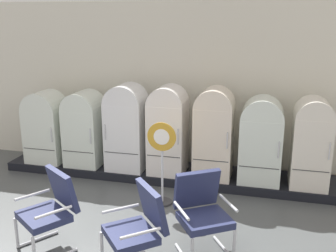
{
  "coord_description": "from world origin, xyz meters",
  "views": [
    {
      "loc": [
        1.7,
        -3.63,
        2.92
      ],
      "look_at": [
        0.07,
        2.75,
        1.08
      ],
      "focal_mm": 41.82,
      "sensor_mm": 36.0,
      "label": 1
    }
  ],
  "objects_px": {
    "refrigerator_3": "(168,127)",
    "refrigerator_6": "(311,140)",
    "refrigerator_0": "(46,125)",
    "refrigerator_5": "(261,138)",
    "sign_stand": "(162,165)",
    "refrigerator_1": "(85,126)",
    "refrigerator_4": "(214,130)",
    "armchair_right": "(202,209)",
    "armchair_center": "(139,225)",
    "refrigerator_2": "(127,125)",
    "armchair_left": "(51,206)"
  },
  "relations": [
    {
      "from": "refrigerator_3",
      "to": "refrigerator_4",
      "type": "height_order",
      "value": "same"
    },
    {
      "from": "refrigerator_2",
      "to": "refrigerator_4",
      "type": "xyz_separation_m",
      "value": [
        1.61,
        0.01,
        0.0
      ]
    },
    {
      "from": "refrigerator_4",
      "to": "armchair_left",
      "type": "relative_size",
      "value": 1.54
    },
    {
      "from": "refrigerator_1",
      "to": "refrigerator_3",
      "type": "distance_m",
      "value": 1.64
    },
    {
      "from": "refrigerator_3",
      "to": "refrigerator_6",
      "type": "height_order",
      "value": "refrigerator_3"
    },
    {
      "from": "armchair_right",
      "to": "armchair_center",
      "type": "xyz_separation_m",
      "value": [
        -0.65,
        -0.57,
        0.0
      ]
    },
    {
      "from": "armchair_right",
      "to": "armchair_center",
      "type": "relative_size",
      "value": 1.0
    },
    {
      "from": "refrigerator_6",
      "to": "refrigerator_3",
      "type": "bearing_deg",
      "value": -179.57
    },
    {
      "from": "refrigerator_4",
      "to": "armchair_center",
      "type": "relative_size",
      "value": 1.54
    },
    {
      "from": "refrigerator_0",
      "to": "refrigerator_3",
      "type": "relative_size",
      "value": 0.87
    },
    {
      "from": "refrigerator_3",
      "to": "armchair_left",
      "type": "xyz_separation_m",
      "value": [
        -0.9,
        -2.51,
        -0.43
      ]
    },
    {
      "from": "refrigerator_5",
      "to": "refrigerator_0",
      "type": "bearing_deg",
      "value": -179.85
    },
    {
      "from": "refrigerator_5",
      "to": "armchair_center",
      "type": "xyz_separation_m",
      "value": [
        -1.31,
        -2.66,
        -0.35
      ]
    },
    {
      "from": "refrigerator_5",
      "to": "sign_stand",
      "type": "height_order",
      "value": "refrigerator_5"
    },
    {
      "from": "sign_stand",
      "to": "armchair_left",
      "type": "bearing_deg",
      "value": -124.12
    },
    {
      "from": "refrigerator_0",
      "to": "refrigerator_4",
      "type": "height_order",
      "value": "refrigerator_4"
    },
    {
      "from": "refrigerator_1",
      "to": "refrigerator_3",
      "type": "height_order",
      "value": "refrigerator_3"
    },
    {
      "from": "refrigerator_3",
      "to": "refrigerator_6",
      "type": "distance_m",
      "value": 2.45
    },
    {
      "from": "refrigerator_5",
      "to": "sign_stand",
      "type": "relative_size",
      "value": 1.08
    },
    {
      "from": "armchair_right",
      "to": "armchair_center",
      "type": "bearing_deg",
      "value": -139.01
    },
    {
      "from": "refrigerator_1",
      "to": "refrigerator_2",
      "type": "distance_m",
      "value": 0.86
    },
    {
      "from": "refrigerator_3",
      "to": "sign_stand",
      "type": "height_order",
      "value": "refrigerator_3"
    },
    {
      "from": "refrigerator_0",
      "to": "refrigerator_6",
      "type": "distance_m",
      "value": 4.9
    },
    {
      "from": "refrigerator_1",
      "to": "refrigerator_4",
      "type": "relative_size",
      "value": 0.89
    },
    {
      "from": "armchair_right",
      "to": "refrigerator_4",
      "type": "bearing_deg",
      "value": 94.09
    },
    {
      "from": "refrigerator_0",
      "to": "refrigerator_2",
      "type": "bearing_deg",
      "value": 0.36
    },
    {
      "from": "refrigerator_6",
      "to": "armchair_right",
      "type": "height_order",
      "value": "refrigerator_6"
    },
    {
      "from": "refrigerator_0",
      "to": "refrigerator_5",
      "type": "xyz_separation_m",
      "value": [
        4.09,
        0.01,
        0.05
      ]
    },
    {
      "from": "refrigerator_2",
      "to": "armchair_right",
      "type": "height_order",
      "value": "refrigerator_2"
    },
    {
      "from": "refrigerator_2",
      "to": "refrigerator_5",
      "type": "bearing_deg",
      "value": 0.01
    },
    {
      "from": "refrigerator_2",
      "to": "refrigerator_1",
      "type": "bearing_deg",
      "value": 179.36
    },
    {
      "from": "refrigerator_3",
      "to": "armchair_left",
      "type": "bearing_deg",
      "value": -109.68
    },
    {
      "from": "refrigerator_5",
      "to": "armchair_left",
      "type": "relative_size",
      "value": 1.42
    },
    {
      "from": "sign_stand",
      "to": "refrigerator_1",
      "type": "bearing_deg",
      "value": 151.5
    },
    {
      "from": "armchair_left",
      "to": "armchair_center",
      "type": "height_order",
      "value": "same"
    },
    {
      "from": "refrigerator_2",
      "to": "refrigerator_6",
      "type": "bearing_deg",
      "value": 0.33
    },
    {
      "from": "refrigerator_2",
      "to": "armchair_left",
      "type": "relative_size",
      "value": 1.54
    },
    {
      "from": "refrigerator_0",
      "to": "refrigerator_5",
      "type": "relative_size",
      "value": 0.94
    },
    {
      "from": "refrigerator_1",
      "to": "armchair_center",
      "type": "xyz_separation_m",
      "value": [
        1.97,
        -2.67,
        -0.33
      ]
    },
    {
      "from": "refrigerator_6",
      "to": "armchair_right",
      "type": "relative_size",
      "value": 1.45
    },
    {
      "from": "refrigerator_0",
      "to": "armchair_left",
      "type": "bearing_deg",
      "value": -58.2
    },
    {
      "from": "refrigerator_1",
      "to": "refrigerator_2",
      "type": "xyz_separation_m",
      "value": [
        0.86,
        -0.01,
        0.1
      ]
    },
    {
      "from": "refrigerator_1",
      "to": "refrigerator_3",
      "type": "xyz_separation_m",
      "value": [
        1.64,
        -0.01,
        0.1
      ]
    },
    {
      "from": "refrigerator_6",
      "to": "sign_stand",
      "type": "relative_size",
      "value": 1.1
    },
    {
      "from": "refrigerator_3",
      "to": "refrigerator_4",
      "type": "relative_size",
      "value": 1.0
    },
    {
      "from": "refrigerator_4",
      "to": "armchair_right",
      "type": "height_order",
      "value": "refrigerator_4"
    },
    {
      "from": "refrigerator_4",
      "to": "refrigerator_6",
      "type": "relative_size",
      "value": 1.06
    },
    {
      "from": "refrigerator_2",
      "to": "armchair_center",
      "type": "relative_size",
      "value": 1.54
    },
    {
      "from": "refrigerator_3",
      "to": "refrigerator_5",
      "type": "xyz_separation_m",
      "value": [
        1.64,
        0.0,
        -0.07
      ]
    },
    {
      "from": "armchair_center",
      "to": "refrigerator_2",
      "type": "bearing_deg",
      "value": 112.69
    }
  ]
}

